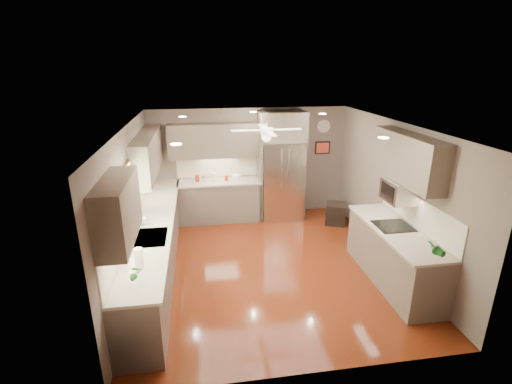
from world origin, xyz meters
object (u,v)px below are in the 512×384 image
object	(u,v)px
stool	(336,213)
paper_towel	(139,258)
canister_b	(204,178)
canister_c	(213,177)
canister_d	(226,178)
potted_plant_right	(435,249)
soap_bottle	(143,219)
microwave	(399,191)
refrigerator	(282,168)
canister_a	(197,178)
potted_plant_left	(136,273)
bowl	(236,179)

from	to	relation	value
stool	paper_towel	size ratio (longest dim) A/B	1.99
canister_b	canister_c	xyz separation A→B (m)	(0.21, -0.02, 0.02)
canister_d	potted_plant_right	distance (m)	4.66
soap_bottle	microwave	bearing A→B (deg)	-7.51
canister_d	stool	distance (m)	2.58
soap_bottle	stool	size ratio (longest dim) A/B	0.34
canister_d	microwave	xyz separation A→B (m)	(2.58, -2.73, 0.48)
canister_b	refrigerator	world-z (taller)	refrigerator
paper_towel	canister_a	bearing A→B (deg)	78.11
microwave	potted_plant_left	bearing A→B (deg)	-163.16
canister_a	bowl	bearing A→B (deg)	0.10
bowl	stool	world-z (taller)	bowl
soap_bottle	stool	bearing A→B (deg)	22.14
canister_a	microwave	world-z (taller)	microwave
canister_c	potted_plant_right	world-z (taller)	potted_plant_right
canister_a	bowl	world-z (taller)	canister_a
canister_b	canister_c	distance (m)	0.21
potted_plant_right	refrigerator	size ratio (longest dim) A/B	0.12
canister_d	potted_plant_left	bearing A→B (deg)	-109.42
bowl	microwave	world-z (taller)	microwave
microwave	stool	distance (m)	2.47
canister_a	soap_bottle	size ratio (longest dim) A/B	0.82
canister_c	paper_towel	distance (m)	3.76
potted_plant_right	microwave	distance (m)	1.29
canister_d	microwave	bearing A→B (deg)	-46.61
canister_d	potted_plant_left	size ratio (longest dim) A/B	0.43
paper_towel	potted_plant_right	bearing A→B (deg)	-5.64
canister_d	potted_plant_right	bearing A→B (deg)	-58.02
soap_bottle	canister_c	bearing A→B (deg)	60.88
potted_plant_left	paper_towel	bearing A→B (deg)	91.87
canister_c	microwave	distance (m)	4.00
canister_c	potted_plant_left	size ratio (longest dim) A/B	0.68
bowl	canister_a	bearing A→B (deg)	-179.90
potted_plant_right	bowl	world-z (taller)	potted_plant_right
potted_plant_right	stool	size ratio (longest dim) A/B	0.54
canister_b	paper_towel	xyz separation A→B (m)	(-0.90, -3.62, 0.07)
canister_b	paper_towel	size ratio (longest dim) A/B	0.44
canister_b	potted_plant_left	xyz separation A→B (m)	(-0.89, -3.98, 0.07)
potted_plant_left	stool	distance (m)	5.11
soap_bottle	bowl	bearing A→B (deg)	51.79
bowl	stool	size ratio (longest dim) A/B	0.41
canister_a	potted_plant_left	size ratio (longest dim) A/B	0.56
bowl	stool	xyz separation A→B (m)	(2.16, -0.63, -0.73)
potted_plant_left	paper_towel	distance (m)	0.36
canister_b	potted_plant_left	size ratio (longest dim) A/B	0.46
canister_c	canister_d	distance (m)	0.29
potted_plant_left	microwave	world-z (taller)	microwave
canister_d	bowl	xyz separation A→B (m)	(0.23, 0.03, -0.03)
canister_d	soap_bottle	bearing A→B (deg)	-124.71
microwave	paper_towel	xyz separation A→B (m)	(-3.98, -0.84, -0.40)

